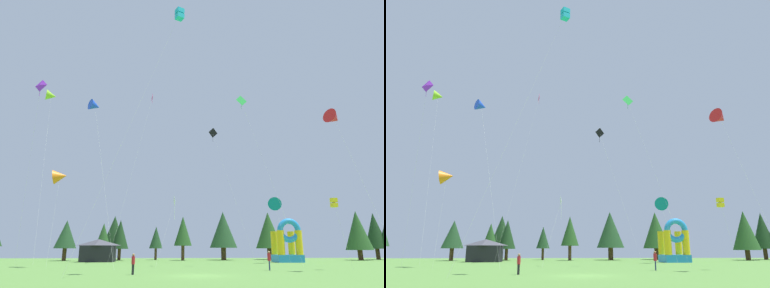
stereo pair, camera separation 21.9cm
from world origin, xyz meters
TOP-DOWN VIEW (x-y plane):
  - ground_plane at (0.00, 0.00)m, footprint 120.00×120.00m
  - kite_orange_delta at (-16.18, 15.68)m, footprint 2.06×3.71m
  - kite_blue_delta at (-12.32, 14.55)m, footprint 5.58×7.02m
  - kite_teal_delta at (14.04, 26.00)m, footprint 3.05×2.46m
  - kite_green_diamond at (7.43, 16.57)m, footprint 6.64×3.57m
  - kite_lime_delta at (-23.46, 29.73)m, footprint 4.56×10.11m
  - kite_cyan_box at (-1.66, 2.08)m, footprint 8.77×4.80m
  - kite_pink_diamond at (-5.67, 28.61)m, footprint 5.29×7.33m
  - kite_black_diamond at (4.68, 27.65)m, footprint 6.47×2.79m
  - kite_red_delta at (14.95, 5.20)m, footprint 3.66×5.35m
  - kite_yellow_box at (15.16, 7.77)m, footprint 1.68×0.65m
  - kite_white_diamond at (-1.62, 17.19)m, footprint 2.44×3.37m
  - kite_purple_diamond at (-18.63, 11.97)m, footprint 2.87×5.37m
  - person_near_camera at (7.60, 7.03)m, footprint 0.38×0.38m
  - person_left_edge at (-5.24, 1.61)m, footprint 0.38×0.38m
  - inflatable_red_slide at (16.85, 29.93)m, footprint 4.04×4.85m
  - festival_tent at (-14.11, 33.48)m, footprint 5.31×4.38m
  - tree_row_1 at (-21.48, 40.22)m, footprint 4.04×4.04m
  - tree_row_2 at (-14.61, 40.07)m, footprint 3.14×3.14m
  - tree_row_3 at (-13.43, 45.48)m, footprint 4.63×4.63m
  - tree_row_4 at (-11.79, 42.16)m, footprint 3.35×3.35m
  - tree_row_5 at (-5.02, 44.97)m, footprint 2.65×2.65m
  - tree_row_6 at (0.23, 40.94)m, footprint 3.39×3.39m
  - tree_row_7 at (8.27, 43.01)m, footprint 5.37×5.37m
  - tree_row_8 at (18.11, 45.68)m, footprint 5.38×5.38m
  - tree_row_9 at (34.22, 40.16)m, footprint 5.08×5.08m
  - tree_row_10 at (40.27, 44.68)m, footprint 4.49×4.49m

SIDE VIEW (x-z plane):
  - ground_plane at x=0.00m, z-range 0.00..0.00m
  - person_left_edge at x=-5.24m, z-range 0.16..1.82m
  - person_near_camera at x=7.60m, z-range 0.17..2.02m
  - festival_tent at x=-14.11m, z-range 0.00..3.63m
  - inflatable_red_slide at x=16.85m, z-range -0.94..5.89m
  - tree_row_2 at x=-14.61m, z-range 0.84..7.54m
  - tree_row_5 at x=-5.02m, z-range 1.04..7.42m
  - tree_row_1 at x=-21.48m, z-range 1.04..8.26m
  - tree_row_4 at x=-11.79m, z-range 0.99..8.46m
  - tree_row_6 at x=0.23m, z-range 1.27..9.38m
  - tree_row_3 at x=-13.43m, z-range 1.09..9.62m
  - tree_row_9 at x=34.22m, z-range 0.89..10.15m
  - tree_row_10 at x=40.27m, z-range 1.02..10.39m
  - tree_row_7 at x=8.27m, z-range 1.10..10.34m
  - tree_row_8 at x=18.11m, z-range 1.05..10.52m
  - kite_yellow_box at x=15.16m, z-range 3.13..10.39m
  - kite_white_diamond at x=-1.62m, z-range 3.69..12.19m
  - kite_teal_delta at x=14.04m, z-range 3.79..13.55m
  - kite_orange_delta at x=-16.18m, z-range 4.90..16.70m
  - kite_red_delta at x=14.95m, z-range 7.23..23.59m
  - kite_blue_delta at x=-12.32m, z-range 9.58..30.36m
  - kite_black_diamond at x=4.68m, z-range 9.95..31.34m
  - kite_purple_diamond at x=-18.63m, z-range 10.31..32.43m
  - kite_green_diamond at x=7.43m, z-range 10.52..33.04m
  - kite_cyan_box at x=-1.66m, z-range 12.30..38.19m
  - kite_pink_diamond at x=-5.67m, z-range 13.18..41.18m
  - kite_lime_delta at x=-23.46m, z-range 13.44..42.26m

